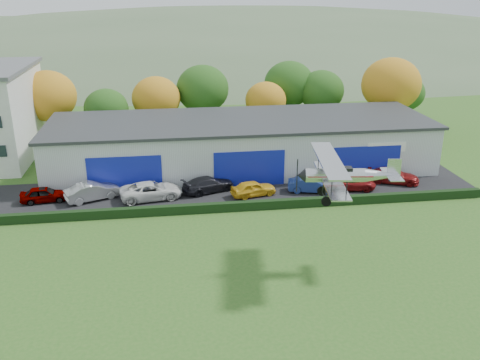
{
  "coord_description": "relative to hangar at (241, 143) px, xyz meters",
  "views": [
    {
      "loc": [
        -2.7,
        -25.74,
        18.78
      ],
      "look_at": [
        2.38,
        10.05,
        5.2
      ],
      "focal_mm": 39.09,
      "sensor_mm": 36.0,
      "label": 1
    }
  ],
  "objects": [
    {
      "name": "hangar",
      "position": [
        0.0,
        0.0,
        0.0
      ],
      "size": [
        40.6,
        12.6,
        5.3
      ],
      "color": "#B2B7BC",
      "rests_on": "ground"
    },
    {
      "name": "distant_hills",
      "position": [
        -9.38,
        112.02,
        -15.7
      ],
      "size": [
        430.0,
        196.0,
        56.0
      ],
      "color": "#4C6642",
      "rests_on": "ground"
    },
    {
      "name": "car_7",
      "position": [
        14.46,
        -7.22,
        -1.88
      ],
      "size": [
        5.43,
        3.81,
        1.46
      ],
      "primitive_type": "imported",
      "rotation": [
        0.0,
        0.0,
        1.18
      ],
      "color": "maroon",
      "rests_on": "apron"
    },
    {
      "name": "car_4",
      "position": [
        -0.03,
        -8.65,
        -1.88
      ],
      "size": [
        4.52,
        2.64,
        1.45
      ],
      "primitive_type": "imported",
      "rotation": [
        0.0,
        0.0,
        1.8
      ],
      "color": "gold",
      "rests_on": "apron"
    },
    {
      "name": "car_6",
      "position": [
        9.61,
        -8.27,
        -1.92
      ],
      "size": [
        5.14,
        2.83,
        1.36
      ],
      "primitive_type": "imported",
      "rotation": [
        0.0,
        0.0,
        1.45
      ],
      "color": "maroon",
      "rests_on": "apron"
    },
    {
      "name": "car_3",
      "position": [
        -4.13,
        -7.02,
        -1.87
      ],
      "size": [
        5.48,
        3.74,
        1.47
      ],
      "primitive_type": "imported",
      "rotation": [
        0.0,
        0.0,
        1.94
      ],
      "color": "black",
      "rests_on": "apron"
    },
    {
      "name": "car_5",
      "position": [
        5.63,
        -8.49,
        -1.87
      ],
      "size": [
        4.68,
        2.5,
        1.47
      ],
      "primitive_type": "imported",
      "rotation": [
        0.0,
        0.0,
        1.35
      ],
      "color": "navy",
      "rests_on": "apron"
    },
    {
      "name": "tree_belt",
      "position": [
        -4.15,
        12.64,
        2.95
      ],
      "size": [
        75.7,
        13.22,
        10.12
      ],
      "color": "#3D2614",
      "rests_on": "ground"
    },
    {
      "name": "car_0",
      "position": [
        -19.25,
        -7.4,
        -1.9
      ],
      "size": [
        4.33,
        2.14,
        1.42
      ],
      "primitive_type": "imported",
      "rotation": [
        0.0,
        0.0,
        1.68
      ],
      "color": "gray",
      "rests_on": "apron"
    },
    {
      "name": "ground",
      "position": [
        -5.0,
        -27.98,
        -2.66
      ],
      "size": [
        300.0,
        300.0,
        0.0
      ],
      "primitive_type": "plane",
      "color": "#2B5C1D",
      "rests_on": "ground"
    },
    {
      "name": "car_1",
      "position": [
        -14.89,
        -7.53,
        -1.78
      ],
      "size": [
        5.31,
        3.62,
        1.66
      ],
      "primitive_type": "imported",
      "rotation": [
        0.0,
        0.0,
        1.98
      ],
      "color": "silver",
      "rests_on": "apron"
    },
    {
      "name": "apron",
      "position": [
        -2.0,
        -6.98,
        -2.63
      ],
      "size": [
        48.0,
        9.0,
        0.05
      ],
      "primitive_type": "cube",
      "color": "black",
      "rests_on": "ground"
    },
    {
      "name": "biplane",
      "position": [
        3.86,
        -22.01,
        4.16
      ],
      "size": [
        7.03,
        8.06,
        3.0
      ],
      "rotation": [
        0.0,
        0.0,
        -0.13
      ],
      "color": "silver"
    },
    {
      "name": "hedge",
      "position": [
        -2.0,
        -11.78,
        -2.26
      ],
      "size": [
        46.0,
        0.6,
        0.8
      ],
      "primitive_type": "cube",
      "color": "black",
      "rests_on": "ground"
    },
    {
      "name": "car_2",
      "position": [
        -9.53,
        -8.07,
        -1.81
      ],
      "size": [
        6.09,
        3.56,
        1.59
      ],
      "primitive_type": "imported",
      "rotation": [
        0.0,
        0.0,
        1.74
      ],
      "color": "silver",
      "rests_on": "apron"
    }
  ]
}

